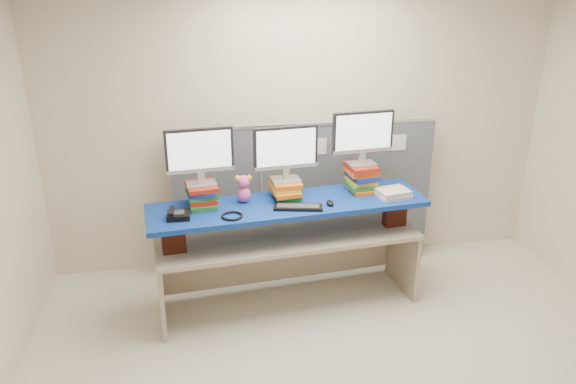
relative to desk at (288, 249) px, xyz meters
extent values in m
cube|color=beige|center=(0.28, -1.11, 0.84)|extent=(5.00, 4.00, 2.80)
cube|color=beige|center=(0.28, -1.11, -0.56)|extent=(5.00, 4.00, 0.01)
cube|color=#494E56|center=(-0.59, 0.67, 0.19)|extent=(0.85, 0.05, 1.50)
cube|color=#494E56|center=(0.28, 0.67, 0.19)|extent=(0.85, 0.05, 1.50)
cube|color=#494E56|center=(1.15, 0.67, 0.19)|extent=(0.85, 0.05, 1.50)
cube|color=silver|center=(0.28, 0.67, 0.95)|extent=(2.60, 0.06, 0.03)
cube|color=silver|center=(-0.67, 0.64, 0.74)|extent=(0.20, 0.00, 0.16)
cube|color=silver|center=(0.13, 0.64, 0.74)|extent=(0.20, 0.00, 0.16)
cube|color=silver|center=(0.38, 0.64, 0.74)|extent=(0.20, 0.00, 0.16)
cube|color=silver|center=(1.18, 0.64, 0.74)|extent=(0.20, 0.00, 0.16)
cube|color=tan|center=(0.00, 0.00, 0.12)|extent=(2.36, 0.90, 0.04)
cube|color=tan|center=(-1.13, -0.11, -0.23)|extent=(0.10, 0.63, 0.66)
cube|color=tan|center=(1.13, 0.11, -0.23)|extent=(0.10, 0.63, 0.66)
cube|color=maroon|center=(-0.98, -0.15, 0.27)|extent=(0.20, 0.12, 0.26)
cube|color=maroon|center=(0.99, 0.05, 0.27)|extent=(0.20, 0.12, 0.26)
cube|color=navy|center=(0.00, 0.00, 0.43)|extent=(2.45, 0.84, 0.04)
cube|color=#1C6B29|center=(-0.72, 0.04, 0.47)|extent=(0.24, 0.30, 0.05)
cube|color=maroon|center=(-0.72, 0.05, 0.52)|extent=(0.25, 0.28, 0.04)
cube|color=#1C6B29|center=(-0.73, 0.06, 0.56)|extent=(0.28, 0.30, 0.03)
cube|color=navy|center=(-0.74, 0.06, 0.59)|extent=(0.23, 0.30, 0.04)
cube|color=maroon|center=(-0.73, 0.06, 0.63)|extent=(0.29, 0.33, 0.03)
cube|color=#1C6B29|center=(0.01, 0.13, 0.47)|extent=(0.23, 0.30, 0.05)
cube|color=#D25E13|center=(-0.01, 0.11, 0.51)|extent=(0.26, 0.32, 0.03)
cube|color=yellow|center=(-0.01, 0.12, 0.55)|extent=(0.25, 0.28, 0.04)
cube|color=#D25E13|center=(0.00, 0.13, 0.59)|extent=(0.26, 0.31, 0.03)
cube|color=#D25E13|center=(0.71, 0.18, 0.47)|extent=(0.26, 0.32, 0.04)
cube|color=#1C6B29|center=(0.69, 0.18, 0.50)|extent=(0.25, 0.28, 0.04)
cube|color=yellow|center=(0.71, 0.20, 0.54)|extent=(0.25, 0.29, 0.04)
cube|color=navy|center=(0.71, 0.19, 0.59)|extent=(0.26, 0.33, 0.05)
cube|color=#D25E13|center=(0.69, 0.19, 0.63)|extent=(0.27, 0.29, 0.04)
cube|color=maroon|center=(0.69, 0.19, 0.67)|extent=(0.26, 0.31, 0.04)
cube|color=#AAABAF|center=(-0.73, 0.05, 0.65)|extent=(0.26, 0.18, 0.02)
cube|color=#AAABAF|center=(-0.73, 0.05, 0.71)|extent=(0.06, 0.05, 0.10)
cube|color=black|center=(-0.73, 0.05, 0.95)|extent=(0.56, 0.09, 0.37)
cube|color=white|center=(-0.73, 0.03, 0.95)|extent=(0.51, 0.06, 0.32)
cube|color=#AAABAF|center=(0.00, 0.12, 0.62)|extent=(0.26, 0.18, 0.02)
cube|color=#AAABAF|center=(0.00, 0.12, 0.68)|extent=(0.06, 0.05, 0.10)
cube|color=black|center=(0.00, 0.12, 0.91)|extent=(0.56, 0.09, 0.37)
cube|color=white|center=(0.00, 0.10, 0.91)|extent=(0.51, 0.06, 0.32)
cube|color=#AAABAF|center=(0.70, 0.19, 0.70)|extent=(0.26, 0.18, 0.02)
cube|color=#AAABAF|center=(0.70, 0.19, 0.76)|extent=(0.06, 0.05, 0.10)
cube|color=black|center=(0.70, 0.19, 1.00)|extent=(0.56, 0.09, 0.37)
cube|color=white|center=(0.70, 0.17, 1.00)|extent=(0.51, 0.06, 0.32)
cube|color=black|center=(0.06, -0.13, 0.46)|extent=(0.43, 0.21, 0.02)
cube|color=#303032|center=(0.06, -0.13, 0.47)|extent=(0.36, 0.16, 0.00)
ellipsoid|color=black|center=(0.35, -0.10, 0.47)|extent=(0.09, 0.12, 0.03)
cube|color=black|center=(-0.92, -0.17, 0.47)|extent=(0.18, 0.16, 0.05)
cube|color=#303032|center=(-0.92, -0.17, 0.50)|extent=(0.09, 0.09, 0.01)
cube|color=black|center=(-0.98, -0.16, 0.51)|extent=(0.04, 0.16, 0.03)
torus|color=black|center=(-0.50, -0.22, 0.46)|extent=(0.21, 0.21, 0.02)
ellipsoid|color=#E055A2|center=(-0.37, 0.08, 0.52)|extent=(0.12, 0.11, 0.14)
sphere|color=#E055A2|center=(-0.37, 0.08, 0.64)|extent=(0.11, 0.11, 0.11)
sphere|color=yellow|center=(-0.42, 0.08, 0.67)|extent=(0.05, 0.05, 0.05)
sphere|color=yellow|center=(-0.32, 0.08, 0.67)|extent=(0.05, 0.05, 0.05)
cube|color=beige|center=(0.94, -0.01, 0.47)|extent=(0.32, 0.28, 0.03)
cube|color=beige|center=(0.94, -0.01, 0.50)|extent=(0.30, 0.26, 0.03)
camera|label=1|loc=(-0.73, -4.38, 2.34)|focal=35.00mm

